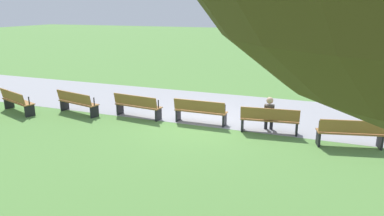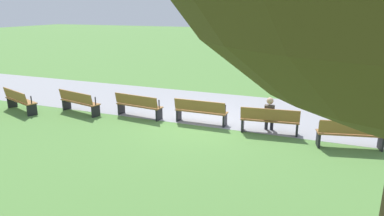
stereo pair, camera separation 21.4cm
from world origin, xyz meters
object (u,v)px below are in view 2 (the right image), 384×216
Objects in this scene: bench_2 at (79,102)px; person_seated at (269,114)px; bench_5 at (270,120)px; bench_1 at (19,100)px; bench_6 at (351,133)px; bench_3 at (138,105)px; bench_4 at (201,111)px.

bench_2 is 1.59× the size of person_seated.
bench_5 is at bearing -79.92° from person_seated.
bench_5 is at bearing 25.56° from bench_1.
bench_6 is at bearing 12.80° from bench_2.
bench_4 is at bearing 9.58° from bench_3.
bench_4 is 0.98× the size of bench_5.
bench_5 is at bearing 6.40° from bench_3.
bench_5 is 0.22m from person_seated.
bench_6 is (9.62, 0.00, 0.00)m from bench_2.
bench_2 is 1.00× the size of bench_6.
bench_1 is 7.24m from bench_4.
bench_5 is 1.58× the size of person_seated.
bench_3 is at bearing 164.02° from bench_6.
bench_1 and bench_5 have the same top height.
bench_4 and bench_5 have the same top height.
bench_4 is (2.42, 0.13, 0.00)m from bench_3.
bench_2 is (2.33, 0.66, 0.00)m from bench_1.
bench_1 is 1.00× the size of bench_6.
bench_2 and bench_5 have the same top height.
bench_2 is 1.01× the size of bench_3.
person_seated is at bearing 8.07° from bench_3.
bench_4 is 4.84m from bench_6.
bench_4 is 2.42m from bench_5.
person_seated reaches higher than bench_3.
bench_6 is at bearing -15.94° from bench_5.
bench_1 is at bearing -170.46° from bench_4.
bench_5 is 0.99× the size of bench_6.
bench_6 is 2.50m from person_seated.
bench_4 is 1.55× the size of person_seated.
bench_3 and bench_4 have the same top height.
bench_5 is (7.23, 0.40, 0.00)m from bench_2.
bench_3 is 1.58× the size of person_seated.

